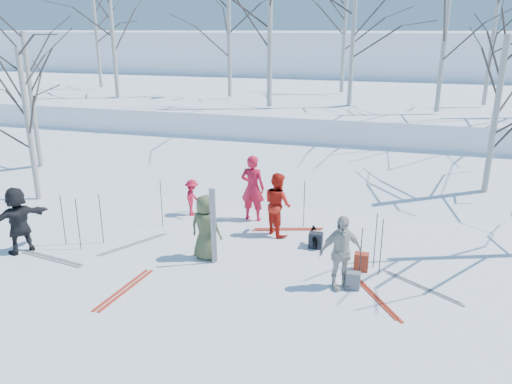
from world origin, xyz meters
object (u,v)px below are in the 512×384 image
(backpack_red, at_px, (361,262))
(backpack_dark, at_px, (316,240))
(skier_red_seated, at_px, (192,198))
(skier_cream_east, at_px, (341,252))
(skier_red_north, at_px, (253,188))
(skier_olive_center, at_px, (205,227))
(skier_redor_behind, at_px, (278,204))
(dog, at_px, (315,238))
(skier_grey_west, at_px, (18,220))
(backpack_grey, at_px, (353,280))

(backpack_red, bearing_deg, backpack_dark, 142.21)
(skier_red_seated, bearing_deg, skier_cream_east, -132.31)
(skier_red_north, relative_size, backpack_red, 4.56)
(skier_olive_center, bearing_deg, skier_cream_east, 176.96)
(skier_cream_east, relative_size, backpack_red, 3.91)
(skier_redor_behind, bearing_deg, dog, -161.74)
(skier_olive_center, xyz_separation_m, skier_grey_west, (-4.52, -0.94, 0.04))
(backpack_red, bearing_deg, skier_red_north, 144.19)
(skier_cream_east, height_order, dog, skier_cream_east)
(skier_red_seated, bearing_deg, dog, -115.99)
(backpack_dark, bearing_deg, skier_red_north, 145.39)
(dog, bearing_deg, skier_red_seated, -48.25)
(skier_red_seated, distance_m, backpack_red, 5.59)
(skier_redor_behind, xyz_separation_m, backpack_red, (2.36, -1.55, -0.64))
(skier_olive_center, distance_m, skier_cream_east, 3.30)
(backpack_red, relative_size, backpack_dark, 1.05)
(skier_redor_behind, bearing_deg, backpack_dark, -163.78)
(skier_cream_east, bearing_deg, backpack_red, 35.07)
(skier_red_north, bearing_deg, skier_cream_east, 133.81)
(skier_cream_east, bearing_deg, skier_grey_west, 150.05)
(skier_olive_center, relative_size, skier_cream_east, 0.97)
(dog, height_order, backpack_grey, dog)
(skier_red_seated, bearing_deg, skier_redor_behind, -112.30)
(skier_red_north, relative_size, skier_grey_west, 1.14)
(skier_cream_east, distance_m, skier_grey_west, 7.78)
(skier_grey_west, bearing_deg, skier_redor_behind, 148.48)
(backpack_dark, bearing_deg, skier_red_seated, 161.69)
(skier_redor_behind, height_order, skier_cream_east, skier_redor_behind)
(skier_red_north, bearing_deg, backpack_dark, 147.95)
(skier_red_seated, bearing_deg, backpack_dark, -116.75)
(skier_grey_west, distance_m, backpack_red, 8.29)
(skier_red_north, bearing_deg, backpack_red, 146.75)
(skier_redor_behind, xyz_separation_m, skier_red_seated, (-2.75, 0.68, -0.31))
(dog, distance_m, backpack_grey, 2.23)
(skier_redor_behind, distance_m, skier_cream_east, 3.18)
(skier_cream_east, relative_size, skier_grey_west, 0.98)
(skier_red_seated, xyz_separation_m, backpack_grey, (5.02, -3.14, -0.35))
(skier_red_seated, xyz_separation_m, backpack_red, (5.11, -2.23, -0.33))
(skier_red_seated, xyz_separation_m, skier_cream_east, (4.73, -3.17, 0.28))
(skier_olive_center, xyz_separation_m, backpack_red, (3.64, 0.39, -0.59))
(skier_red_seated, height_order, skier_cream_east, skier_cream_east)
(skier_red_north, height_order, skier_redor_behind, skier_red_north)
(skier_red_north, xyz_separation_m, backpack_grey, (3.21, -3.29, -0.77))
(skier_red_seated, xyz_separation_m, skier_grey_west, (-3.04, -3.56, 0.30))
(skier_red_seated, bearing_deg, backpack_red, -122.01)
(backpack_grey, bearing_deg, dog, 121.02)
(dog, bearing_deg, backpack_dark, 84.31)
(backpack_red, bearing_deg, backpack_grey, -95.76)
(skier_grey_west, bearing_deg, dog, 140.72)
(skier_olive_center, bearing_deg, skier_grey_west, 18.39)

